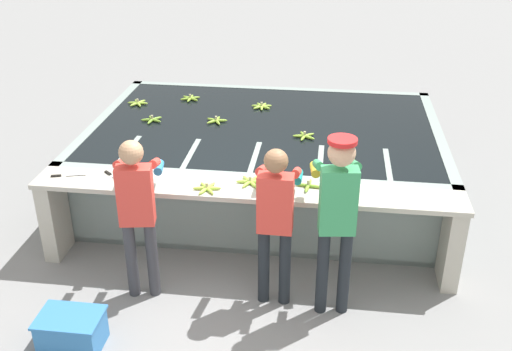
{
  "coord_description": "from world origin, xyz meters",
  "views": [
    {
      "loc": [
        0.79,
        -4.92,
        3.67
      ],
      "look_at": [
        0.0,
        1.06,
        0.65
      ],
      "focal_mm": 42.0,
      "sensor_mm": 36.0,
      "label": 1
    }
  ],
  "objects_px": {
    "banana_bunch_floating_1": "(344,157)",
    "banana_bunch_floating_4": "(190,98)",
    "worker_2": "(337,209)",
    "worker_0": "(137,205)",
    "banana_bunch_floating_5": "(138,103)",
    "knife_1": "(63,175)",
    "worker_1": "(276,213)",
    "banana_bunch_floating_6": "(262,106)",
    "banana_bunch_floating_2": "(216,121)",
    "banana_bunch_floating_0": "(152,120)",
    "banana_bunch_ledge_2": "(308,185)",
    "banana_bunch_floating_3": "(305,136)",
    "crate": "(72,331)",
    "banana_bunch_ledge_1": "(250,182)",
    "knife_0": "(112,175)",
    "banana_bunch_ledge_0": "(207,188)"
  },
  "relations": [
    {
      "from": "banana_bunch_floating_3",
      "to": "banana_bunch_ledge_1",
      "type": "distance_m",
      "value": 1.34
    },
    {
      "from": "worker_2",
      "to": "banana_bunch_floating_5",
      "type": "relative_size",
      "value": 6.27
    },
    {
      "from": "banana_bunch_floating_2",
      "to": "banana_bunch_floating_5",
      "type": "bearing_deg",
      "value": 156.82
    },
    {
      "from": "banana_bunch_floating_2",
      "to": "banana_bunch_floating_4",
      "type": "xyz_separation_m",
      "value": [
        -0.51,
        0.78,
        -0.0
      ]
    },
    {
      "from": "banana_bunch_floating_0",
      "to": "banana_bunch_ledge_2",
      "type": "distance_m",
      "value": 2.55
    },
    {
      "from": "banana_bunch_floating_4",
      "to": "banana_bunch_floating_6",
      "type": "relative_size",
      "value": 1.01
    },
    {
      "from": "banana_bunch_floating_6",
      "to": "banana_bunch_ledge_2",
      "type": "distance_m",
      "value": 2.32
    },
    {
      "from": "worker_0",
      "to": "banana_bunch_floating_3",
      "type": "distance_m",
      "value": 2.38
    },
    {
      "from": "banana_bunch_floating_4",
      "to": "knife_0",
      "type": "relative_size",
      "value": 0.97
    },
    {
      "from": "banana_bunch_floating_0",
      "to": "banana_bunch_floating_4",
      "type": "relative_size",
      "value": 0.98
    },
    {
      "from": "worker_1",
      "to": "knife_1",
      "type": "relative_size",
      "value": 4.62
    },
    {
      "from": "worker_2",
      "to": "banana_bunch_ledge_2",
      "type": "relative_size",
      "value": 6.23
    },
    {
      "from": "worker_2",
      "to": "banana_bunch_ledge_0",
      "type": "xyz_separation_m",
      "value": [
        -1.26,
        0.48,
        -0.13
      ]
    },
    {
      "from": "worker_0",
      "to": "knife_1",
      "type": "xyz_separation_m",
      "value": [
        -0.96,
        0.56,
        -0.03
      ]
    },
    {
      "from": "banana_bunch_ledge_0",
      "to": "worker_0",
      "type": "bearing_deg",
      "value": -140.64
    },
    {
      "from": "worker_2",
      "to": "banana_bunch_floating_4",
      "type": "distance_m",
      "value": 3.67
    },
    {
      "from": "banana_bunch_floating_1",
      "to": "banana_bunch_ledge_1",
      "type": "xyz_separation_m",
      "value": [
        -0.93,
        -0.72,
        0.0
      ]
    },
    {
      "from": "banana_bunch_floating_1",
      "to": "knife_0",
      "type": "relative_size",
      "value": 0.97
    },
    {
      "from": "banana_bunch_floating_2",
      "to": "knife_0",
      "type": "bearing_deg",
      "value": -115.39
    },
    {
      "from": "worker_0",
      "to": "banana_bunch_floating_4",
      "type": "xyz_separation_m",
      "value": [
        -0.21,
        3.04,
        -0.03
      ]
    },
    {
      "from": "worker_0",
      "to": "crate",
      "type": "height_order",
      "value": "worker_0"
    },
    {
      "from": "worker_0",
      "to": "banana_bunch_ledge_1",
      "type": "height_order",
      "value": "worker_0"
    },
    {
      "from": "banana_bunch_floating_6",
      "to": "knife_1",
      "type": "bearing_deg",
      "value": -127.62
    },
    {
      "from": "crate",
      "to": "worker_0",
      "type": "bearing_deg",
      "value": 64.49
    },
    {
      "from": "worker_2",
      "to": "banana_bunch_floating_0",
      "type": "distance_m",
      "value": 3.2
    },
    {
      "from": "worker_2",
      "to": "worker_1",
      "type": "bearing_deg",
      "value": 171.62
    },
    {
      "from": "banana_bunch_floating_0",
      "to": "banana_bunch_ledge_1",
      "type": "relative_size",
      "value": 0.98
    },
    {
      "from": "banana_bunch_floating_0",
      "to": "banana_bunch_ledge_0",
      "type": "bearing_deg",
      "value": -58.53
    },
    {
      "from": "banana_bunch_floating_5",
      "to": "banana_bunch_floating_6",
      "type": "distance_m",
      "value": 1.67
    },
    {
      "from": "banana_bunch_floating_0",
      "to": "banana_bunch_ledge_1",
      "type": "height_order",
      "value": "banana_bunch_ledge_1"
    },
    {
      "from": "banana_bunch_floating_6",
      "to": "knife_0",
      "type": "distance_m",
      "value": 2.56
    },
    {
      "from": "banana_bunch_floating_3",
      "to": "banana_bunch_floating_5",
      "type": "xyz_separation_m",
      "value": [
        -2.29,
        0.86,
        -0.0
      ]
    },
    {
      "from": "banana_bunch_floating_1",
      "to": "crate",
      "type": "height_order",
      "value": "banana_bunch_floating_1"
    },
    {
      "from": "banana_bunch_ledge_1",
      "to": "worker_0",
      "type": "bearing_deg",
      "value": -145.74
    },
    {
      "from": "banana_bunch_floating_5",
      "to": "knife_1",
      "type": "distance_m",
      "value": 2.2
    },
    {
      "from": "worker_1",
      "to": "knife_0",
      "type": "xyz_separation_m",
      "value": [
        -1.74,
        0.57,
        -0.01
      ]
    },
    {
      "from": "banana_bunch_floating_5",
      "to": "knife_1",
      "type": "relative_size",
      "value": 0.81
    },
    {
      "from": "banana_bunch_floating_5",
      "to": "knife_0",
      "type": "distance_m",
      "value": 2.17
    },
    {
      "from": "banana_bunch_floating_1",
      "to": "banana_bunch_floating_5",
      "type": "bearing_deg",
      "value": 153.23
    },
    {
      "from": "worker_0",
      "to": "banana_bunch_floating_2",
      "type": "xyz_separation_m",
      "value": [
        0.3,
        2.26,
        -0.03
      ]
    },
    {
      "from": "banana_bunch_ledge_1",
      "to": "banana_bunch_floating_3",
      "type": "bearing_deg",
      "value": 69.42
    },
    {
      "from": "banana_bunch_floating_1",
      "to": "banana_bunch_ledge_1",
      "type": "relative_size",
      "value": 1.0
    },
    {
      "from": "banana_bunch_floating_3",
      "to": "banana_bunch_floating_0",
      "type": "bearing_deg",
      "value": 171.67
    },
    {
      "from": "worker_0",
      "to": "crate",
      "type": "xyz_separation_m",
      "value": [
        -0.4,
        -0.83,
        -0.81
      ]
    },
    {
      "from": "banana_bunch_floating_1",
      "to": "banana_bunch_floating_4",
      "type": "relative_size",
      "value": 1.0
    },
    {
      "from": "worker_1",
      "to": "knife_0",
      "type": "height_order",
      "value": "worker_1"
    },
    {
      "from": "worker_2",
      "to": "banana_bunch_floating_4",
      "type": "bearing_deg",
      "value": 123.53
    },
    {
      "from": "worker_2",
      "to": "banana_bunch_floating_1",
      "type": "relative_size",
      "value": 6.25
    },
    {
      "from": "worker_0",
      "to": "banana_bunch_floating_4",
      "type": "relative_size",
      "value": 5.8
    },
    {
      "from": "worker_2",
      "to": "crate",
      "type": "bearing_deg",
      "value": -159.93
    }
  ]
}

